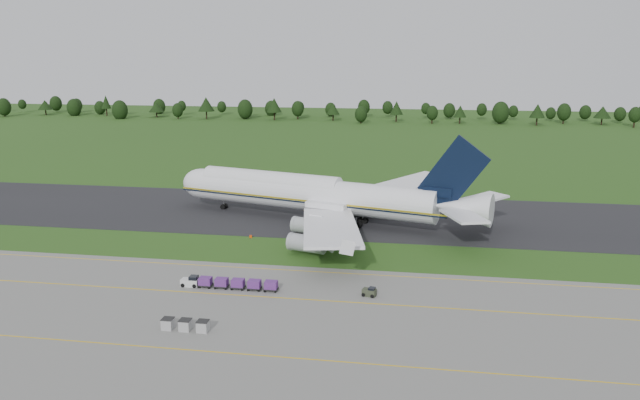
% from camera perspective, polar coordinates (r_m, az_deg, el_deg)
% --- Properties ---
extents(ground, '(600.00, 600.00, 0.00)m').
position_cam_1_polar(ground, '(114.17, -2.05, -4.76)').
color(ground, '#244815').
rests_on(ground, ground).
extents(apron, '(300.00, 52.00, 0.06)m').
position_cam_1_polar(apron, '(83.38, -6.69, -11.91)').
color(apron, slate).
rests_on(apron, ground).
extents(taxiway, '(300.00, 40.00, 0.08)m').
position_cam_1_polar(taxiway, '(140.62, 0.16, -1.25)').
color(taxiway, black).
rests_on(taxiway, ground).
extents(apron_markings, '(300.00, 30.20, 0.01)m').
position_cam_1_polar(apron_markings, '(89.53, -5.45, -10.02)').
color(apron_markings, gold).
rests_on(apron_markings, apron).
extents(tree_line, '(524.11, 23.38, 11.83)m').
position_cam_1_polar(tree_line, '(330.27, 3.80, 8.22)').
color(tree_line, black).
rests_on(tree_line, ground).
extents(aircraft, '(72.35, 67.84, 20.28)m').
position_cam_1_polar(aircraft, '(133.92, -0.43, 0.54)').
color(aircraft, white).
rests_on(aircraft, ground).
extents(baggage_train, '(15.33, 1.63, 1.56)m').
position_cam_1_polar(baggage_train, '(97.73, -8.43, -7.52)').
color(baggage_train, silver).
rests_on(baggage_train, apron).
extents(utility_cart, '(2.23, 1.68, 1.09)m').
position_cam_1_polar(utility_cart, '(94.18, 4.52, -8.44)').
color(utility_cart, '#313827').
rests_on(utility_cart, apron).
extents(uld_row, '(6.30, 1.50, 1.49)m').
position_cam_1_polar(uld_row, '(84.83, -12.21, -11.10)').
color(uld_row, '#9F9F9F').
rests_on(uld_row, apron).
extents(edge_markers, '(9.97, 0.30, 0.60)m').
position_cam_1_polar(edge_markers, '(121.92, -4.20, -3.47)').
color(edge_markers, '#E03E07').
rests_on(edge_markers, ground).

